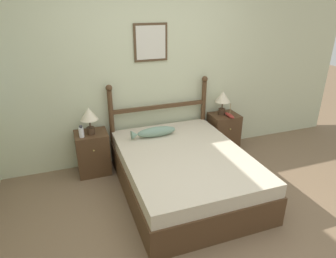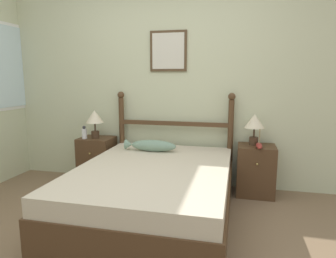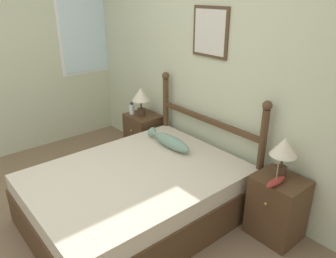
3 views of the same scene
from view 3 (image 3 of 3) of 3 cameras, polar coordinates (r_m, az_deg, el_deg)
name	(u,v)px [view 3 (image 3 of 3)]	position (r m, az deg, el deg)	size (l,w,h in m)	color
ground_plane	(67,244)	(3.16, -17.12, -18.53)	(16.00, 16.00, 0.00)	#7A6047
wall_back	(211,71)	(3.46, 7.51, 10.05)	(6.40, 0.08, 2.55)	beige
bed	(137,195)	(3.19, -5.48, -11.37)	(1.45, 1.93, 0.51)	#4C331E
headboard	(207,131)	(3.52, 6.78, -0.40)	(1.47, 0.09, 1.17)	#4C331E
nightstand_left	(144,136)	(4.28, -4.25, -1.20)	(0.42, 0.38, 0.58)	#4C331E
nightstand_right	(277,207)	(3.10, 18.44, -12.84)	(0.42, 0.38, 0.58)	#4C331E
table_lamp_left	(141,96)	(4.07, -4.76, 5.72)	(0.22, 0.22, 0.36)	#422D1E
table_lamp_right	(284,149)	(2.86, 19.52, -3.34)	(0.22, 0.22, 0.36)	#422D1E
bottle	(132,109)	(4.19, -6.32, 3.55)	(0.06, 0.06, 0.16)	white
model_boat	(276,182)	(2.83, 18.25, -8.69)	(0.07, 0.24, 0.21)	maroon
fish_pillow	(170,141)	(3.46, 0.29, -2.14)	(0.61, 0.14, 0.13)	gray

